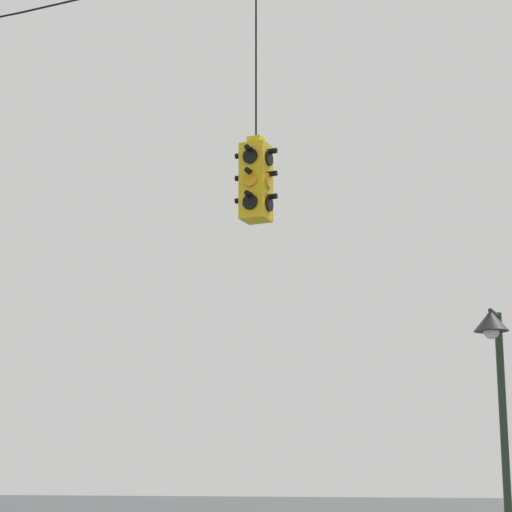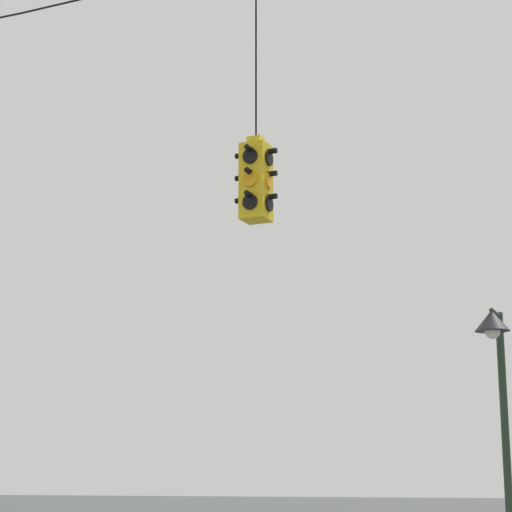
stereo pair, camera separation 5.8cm
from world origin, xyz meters
name	(u,v)px [view 2 (the right image)]	position (x,y,z in m)	size (l,w,h in m)	color
traffic_light_near_left_pole	(256,180)	(2.65, 0.43, 5.48)	(0.58, 0.58, 3.71)	yellow
street_lamp	(497,369)	(4.81, 4.51, 3.35)	(0.53, 0.91, 4.27)	#233323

